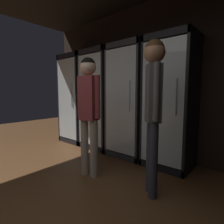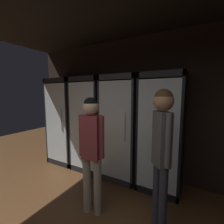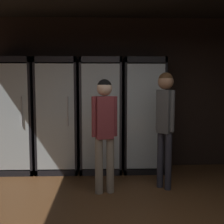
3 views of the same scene
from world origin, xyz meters
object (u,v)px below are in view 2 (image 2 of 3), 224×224
at_px(shopper_near, 91,143).
at_px(cooler_far_left, 66,122).
at_px(cooler_right, 162,134).
at_px(cooler_left, 91,125).
at_px(cooler_center, 122,129).
at_px(shopper_far, 162,142).

bearing_deg(shopper_near, cooler_far_left, 145.51).
bearing_deg(cooler_right, cooler_far_left, -179.97).
distance_m(cooler_left, cooler_center, 0.77).
distance_m(cooler_center, cooler_right, 0.77).
bearing_deg(cooler_far_left, cooler_left, 0.06).
bearing_deg(cooler_far_left, shopper_near, -34.49).
relative_size(cooler_left, shopper_near, 1.24).
distance_m(cooler_right, shopper_far, 0.98).
bearing_deg(cooler_center, cooler_left, 180.00).
height_order(cooler_left, cooler_center, same).
relative_size(cooler_far_left, cooler_center, 1.00).
distance_m(cooler_left, shopper_near, 1.37).
distance_m(cooler_far_left, cooler_right, 2.30).
relative_size(cooler_left, cooler_right, 1.00).
distance_m(cooler_left, shopper_far, 1.97).
relative_size(shopper_near, shopper_far, 0.94).
distance_m(cooler_far_left, cooler_center, 1.53).
bearing_deg(shopper_near, cooler_left, 127.04).
bearing_deg(shopper_far, cooler_left, 151.24).
distance_m(cooler_far_left, cooler_left, 0.77).
height_order(cooler_center, shopper_far, cooler_center).
relative_size(cooler_left, cooler_center, 1.00).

